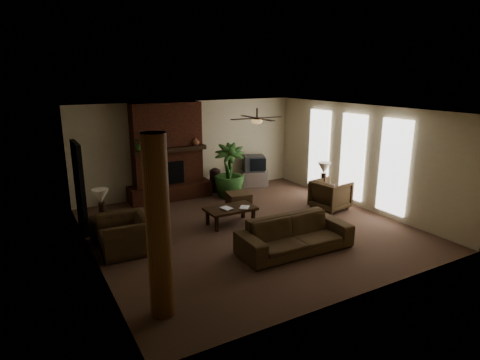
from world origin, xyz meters
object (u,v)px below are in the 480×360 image
log_column (158,229)px  armchair_left (124,229)px  armchair_right (331,193)px  floor_plant (229,182)px  ottoman (239,200)px  lamp_left (101,198)px  lamp_right (324,170)px  tv_stand (254,178)px  side_table_right (322,194)px  floor_vase (215,178)px  side_table_left (103,229)px  coffee_table (230,210)px  sofa (295,229)px

log_column → armchair_left: 2.72m
armchair_right → floor_plant: size_ratio=0.55×
ottoman → floor_plant: floor_plant is taller
ottoman → lamp_left: size_ratio=0.92×
ottoman → lamp_right: lamp_right is taller
log_column → tv_stand: log_column is taller
log_column → side_table_right: (5.76, 3.01, -1.12)m
lamp_left → ottoman: bearing=9.7°
floor_vase → lamp_right: (2.10, -2.59, 0.57)m
log_column → side_table_left: bearing=93.4°
floor_plant → side_table_left: bearing=-158.6°
log_column → tv_stand: 7.58m
lamp_right → coffee_table: bearing=-177.6°
log_column → floor_plant: 6.21m
log_column → side_table_right: log_column is taller
side_table_left → lamp_right: lamp_right is taller
tv_stand → floor_vase: bearing=-160.4°
ottoman → floor_plant: bearing=77.1°
coffee_table → side_table_right: bearing=3.3°
sofa → tv_stand: (1.88, 4.70, -0.22)m
armchair_right → lamp_left: 5.88m
armchair_right → coffee_table: armchair_right is taller
side_table_right → tv_stand: bearing=105.8°
log_column → lamp_left: log_column is taller
side_table_right → armchair_left: bearing=-175.4°
sofa → floor_vase: sofa is taller
ottoman → side_table_left: size_ratio=1.09×
lamp_left → lamp_right: bearing=-3.0°
armchair_left → floor_vase: (3.54, 2.99, -0.06)m
ottoman → armchair_right: bearing=-33.8°
log_column → side_table_right: bearing=27.6°
log_column → lamp_right: 6.45m
coffee_table → floor_vase: 2.86m
tv_stand → lamp_left: (-5.24, -2.28, 0.75)m
floor_plant → side_table_left: floor_plant is taller
tv_stand → sofa: bearing=-92.2°
armchair_right → ottoman: bearing=47.6°
armchair_right → ottoman: armchair_right is taller
floor_vase → tv_stand: bearing=0.0°
sofa → tv_stand: sofa is taller
armchair_left → coffee_table: bearing=98.9°
floor_plant → lamp_right: lamp_right is taller
tv_stand → floor_vase: size_ratio=1.10×
coffee_table → lamp_left: 3.00m
tv_stand → side_table_left: size_ratio=1.55×
sofa → floor_plant: 4.06m
sofa → lamp_left: lamp_left is taller
side_table_left → lamp_right: size_ratio=0.85×
floor_vase → side_table_right: bearing=-49.9°
tv_stand → floor_plant: (-1.29, -0.69, 0.20)m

